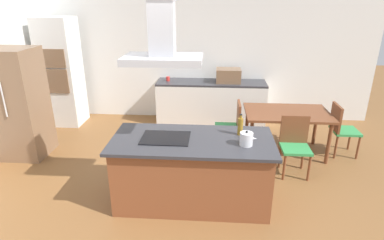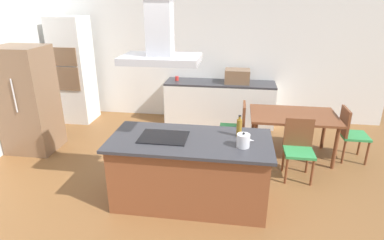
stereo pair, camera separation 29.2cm
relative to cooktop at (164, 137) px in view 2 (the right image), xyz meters
name	(u,v)px [view 2 (the right image)]	position (x,y,z in m)	size (l,w,h in m)	color
ground	(203,150)	(0.34, 1.50, -0.91)	(16.00, 16.00, 0.00)	brown
wall_back	(213,57)	(0.34, 3.25, 0.44)	(7.20, 0.10, 2.70)	white
kitchen_island	(190,170)	(0.34, 0.00, -0.45)	(2.03, 0.96, 0.90)	brown
cooktop	(164,137)	(0.00, 0.00, 0.00)	(0.60, 0.44, 0.01)	black
tea_kettle	(243,141)	(0.99, -0.12, 0.07)	(0.21, 0.16, 0.19)	silver
olive_oil_bottle	(239,127)	(0.94, 0.18, 0.11)	(0.07, 0.07, 0.28)	olive
back_counter	(219,103)	(0.53, 2.88, -0.46)	(2.27, 0.62, 0.90)	silver
countertop_microwave	(237,76)	(0.88, 2.88, 0.13)	(0.50, 0.38, 0.28)	brown
coffee_mug_red	(177,78)	(-0.38, 2.90, 0.04)	(0.08, 0.08, 0.09)	red
wall_oven_stack	(73,70)	(-2.56, 2.65, 0.20)	(0.70, 0.66, 2.20)	silver
refrigerator	(28,100)	(-2.64, 1.15, 0.00)	(0.80, 0.73, 1.82)	brown
dining_table	(293,119)	(1.84, 1.54, -0.24)	(1.40, 0.90, 0.75)	brown
chair_at_right_end	(350,131)	(2.75, 1.54, -0.40)	(0.42, 0.42, 0.89)	#33934C
chair_at_left_end	(237,125)	(0.92, 1.54, -0.40)	(0.42, 0.42, 0.89)	#33934C
chair_facing_island	(299,145)	(1.84, 0.87, -0.40)	(0.42, 0.42, 0.89)	#33934C
range_hood	(160,40)	(0.00, 0.00, 1.20)	(0.90, 0.55, 0.78)	#ADADB2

